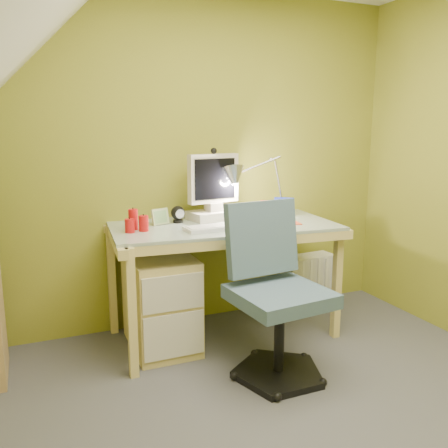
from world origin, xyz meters
name	(u,v)px	position (x,y,z in m)	size (l,w,h in m)	color
floor	(306,441)	(0.00, 0.00, -0.01)	(3.20, 3.20, 0.01)	#4B4B4F
wall_back	(192,162)	(0.00, 1.60, 1.20)	(3.20, 0.01, 2.40)	olive
desk	(223,280)	(0.09, 1.23, 0.40)	(1.50, 0.75, 0.80)	#D6BF70
monitor	(213,181)	(0.09, 1.41, 1.08)	(0.40, 0.23, 0.55)	beige
speaker_left	(178,214)	(-0.18, 1.39, 0.86)	(0.10, 0.10, 0.11)	black
speaker_right	(249,209)	(0.36, 1.39, 0.86)	(0.09, 0.09, 0.11)	black
keyboard	(220,227)	(0.01, 1.09, 0.81)	(0.47, 0.15, 0.02)	silver
mousepad	(283,223)	(0.47, 1.09, 0.80)	(0.22, 0.16, 0.01)	#E34A23
mouse	(283,220)	(0.47, 1.09, 0.82)	(0.11, 0.07, 0.04)	silver
amber_tumbler	(252,218)	(0.27, 1.15, 0.84)	(0.07, 0.07, 0.08)	brown
candle_cluster	(135,221)	(-0.51, 1.24, 0.87)	(0.18, 0.15, 0.13)	red
photo_frame_red	(270,208)	(0.51, 1.35, 0.86)	(0.14, 0.02, 0.12)	#BD3514
photo_frame_blue	(284,206)	(0.65, 1.39, 0.87)	(0.15, 0.02, 0.13)	#162699
photo_frame_green	(160,217)	(-0.31, 1.37, 0.86)	(0.13, 0.02, 0.11)	#A3B67D
desk_lamp	(270,173)	(0.54, 1.41, 1.11)	(0.58, 0.25, 0.63)	#BABBBF
task_chair	(280,292)	(0.17, 0.57, 0.52)	(0.58, 0.58, 1.04)	#435B6E
radiator	(308,281)	(0.93, 1.46, 0.22)	(0.43, 0.17, 0.43)	silver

